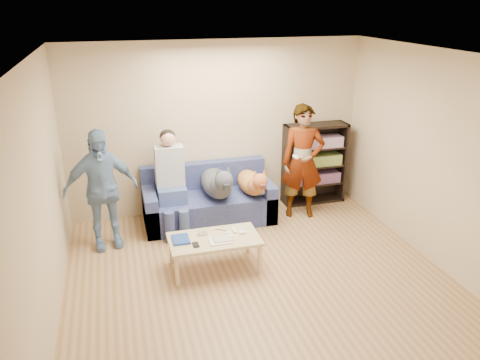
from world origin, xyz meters
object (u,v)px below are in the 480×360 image
object	(u,v)px
dog_tan	(252,183)
coffee_table	(214,241)
camera_silver	(203,233)
person_seated	(171,178)
dog_gray	(218,183)
sofa	(208,202)
notebook_blue	(181,239)
person_standing_left	(101,190)
person_standing_right	(303,162)
bookshelf	(314,162)

from	to	relation	value
dog_tan	coffee_table	size ratio (longest dim) A/B	1.03
dog_tan	camera_silver	bearing A→B (deg)	-132.45
person_seated	dog_gray	bearing A→B (deg)	-3.69
sofa	person_seated	distance (m)	0.75
camera_silver	coffee_table	world-z (taller)	camera_silver
sofa	dog_gray	world-z (taller)	dog_gray
notebook_blue	dog_gray	size ratio (longest dim) A/B	0.21
person_standing_left	dog_tan	size ratio (longest dim) A/B	1.43
notebook_blue	dog_gray	distance (m)	1.37
person_standing_left	dog_gray	world-z (taller)	person_standing_left
person_standing_left	coffee_table	size ratio (longest dim) A/B	1.48
camera_silver	dog_gray	distance (m)	1.18
person_seated	dog_tan	world-z (taller)	person_seated
person_standing_right	camera_silver	distance (m)	2.06
camera_silver	coffee_table	bearing A→B (deg)	-45.00
camera_silver	coffee_table	xyz separation A→B (m)	(0.12, -0.12, -0.07)
sofa	notebook_blue	bearing A→B (deg)	-114.66
sofa	coffee_table	bearing A→B (deg)	-98.54
notebook_blue	coffee_table	size ratio (longest dim) A/B	0.24
sofa	dog_gray	bearing A→B (deg)	-55.82
notebook_blue	sofa	size ratio (longest dim) A/B	0.14
person_standing_right	coffee_table	distance (m)	2.05
camera_silver	dog_tan	world-z (taller)	dog_tan
sofa	coffee_table	xyz separation A→B (m)	(-0.21, -1.37, 0.09)
coffee_table	person_standing_left	bearing A→B (deg)	143.39
notebook_blue	sofa	xyz separation A→B (m)	(0.61, 1.32, -0.15)
notebook_blue	person_seated	xyz separation A→B (m)	(0.06, 1.19, 0.34)
person_standing_left	camera_silver	bearing A→B (deg)	-44.87
sofa	person_seated	world-z (taller)	person_seated
bookshelf	notebook_blue	bearing A→B (deg)	-147.16
person_seated	dog_gray	world-z (taller)	person_seated
dog_gray	coffee_table	distance (m)	1.27
notebook_blue	dog_gray	world-z (taller)	dog_gray
person_standing_left	bookshelf	distance (m)	3.36
camera_silver	dog_tan	xyz separation A→B (m)	(0.96, 1.05, 0.16)
person_standing_left	notebook_blue	distance (m)	1.32
person_standing_right	bookshelf	bearing A→B (deg)	63.57
person_seated	bookshelf	world-z (taller)	person_seated
notebook_blue	person_seated	world-z (taller)	person_seated
sofa	bookshelf	size ratio (longest dim) A/B	1.46
person_seated	camera_silver	bearing A→B (deg)	-78.84
person_standing_left	person_standing_right	bearing A→B (deg)	-5.19
person_standing_left	notebook_blue	world-z (taller)	person_standing_left
dog_gray	bookshelf	size ratio (longest dim) A/B	0.96
dog_gray	dog_tan	distance (m)	0.52
person_standing_left	coffee_table	distance (m)	1.66
notebook_blue	camera_silver	distance (m)	0.29
person_standing_left	notebook_blue	bearing A→B (deg)	-54.89
notebook_blue	dog_tan	xyz separation A→B (m)	(1.24, 1.12, 0.17)
person_seated	dog_tan	size ratio (longest dim) A/B	1.29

